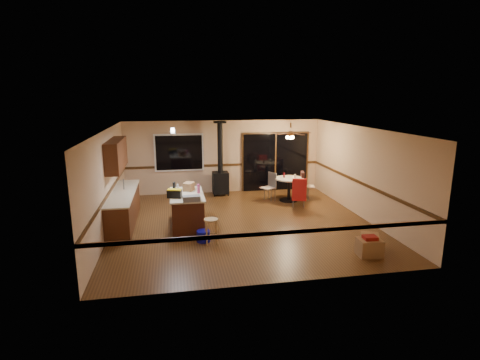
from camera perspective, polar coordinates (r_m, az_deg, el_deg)
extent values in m
plane|color=#503016|center=(10.48, 0.30, -6.50)|extent=(7.00, 7.00, 0.00)
plane|color=silver|center=(9.93, 0.31, 7.81)|extent=(7.00, 7.00, 0.00)
plane|color=tan|center=(13.52, -2.44, 3.57)|extent=(7.00, 0.00, 7.00)
plane|color=tan|center=(6.84, 5.75, -5.71)|extent=(7.00, 0.00, 7.00)
plane|color=tan|center=(10.10, -19.61, -0.33)|extent=(0.00, 7.00, 7.00)
plane|color=tan|center=(11.30, 18.04, 1.12)|extent=(0.00, 7.00, 7.00)
cube|color=black|center=(13.32, -9.27, 4.14)|extent=(1.72, 0.10, 1.32)
cube|color=black|center=(13.90, 5.39, 2.73)|extent=(2.52, 0.10, 2.10)
cube|color=#4E2613|center=(10.75, -17.27, -4.19)|extent=(0.60, 3.00, 0.86)
cube|color=beige|center=(10.63, -17.43, -1.87)|extent=(0.64, 3.04, 0.04)
cube|color=#4E2613|center=(10.65, -18.34, 3.70)|extent=(0.35, 2.00, 0.80)
cube|color=#461F11|center=(10.19, -8.05, -4.65)|extent=(0.80, 1.60, 0.86)
cube|color=beige|center=(10.07, -8.13, -2.21)|extent=(0.88, 1.68, 0.04)
cube|color=black|center=(13.22, -2.99, -0.38)|extent=(0.55, 0.50, 0.75)
cylinder|color=black|center=(13.00, -3.06, 5.04)|extent=(0.18, 0.18, 1.77)
cylinder|color=brown|center=(12.29, 7.71, 7.01)|extent=(0.24, 0.24, 0.10)
cylinder|color=brown|center=(12.27, 7.75, 8.26)|extent=(0.05, 0.05, 0.16)
sphere|color=#FFD88C|center=(12.30, 7.69, 6.45)|extent=(0.16, 0.16, 0.16)
cube|color=white|center=(10.06, -10.22, 7.44)|extent=(0.10, 1.20, 0.04)
cube|color=slate|center=(9.35, -7.41, -2.80)|extent=(0.44, 0.25, 0.13)
cube|color=black|center=(9.72, -9.95, -2.10)|extent=(0.39, 0.27, 0.20)
cube|color=gold|center=(9.69, -9.98, -1.46)|extent=(0.38, 0.26, 0.03)
cube|color=olive|center=(10.39, -7.81, -0.98)|extent=(0.35, 0.40, 0.22)
cylinder|color=black|center=(10.24, -10.00, -1.11)|extent=(0.10, 0.10, 0.27)
cylinder|color=#D84C8C|center=(10.06, -6.33, -1.32)|extent=(0.09, 0.09, 0.25)
cylinder|color=white|center=(10.45, -9.50, -1.09)|extent=(0.06, 0.06, 0.18)
cylinder|color=tan|center=(8.99, -4.40, -7.80)|extent=(0.38, 0.38, 0.61)
cylinder|color=#0B0B9E|center=(9.18, -5.59, -8.50)|extent=(0.43, 0.43, 0.27)
cylinder|color=black|center=(12.71, 7.41, -3.04)|extent=(0.60, 0.60, 0.04)
cylinder|color=black|center=(12.61, 7.46, -1.43)|extent=(0.10, 0.10, 0.70)
cylinder|color=beige|center=(12.53, 7.51, 0.21)|extent=(0.96, 0.96, 0.04)
cylinder|color=#590C14|center=(12.55, 6.73, 0.73)|extent=(0.06, 0.06, 0.16)
cylinder|color=beige|center=(12.52, 8.37, 0.59)|extent=(0.06, 0.06, 0.14)
cube|color=#BFA58E|center=(12.50, 4.27, -1.20)|extent=(0.54, 0.54, 0.03)
cube|color=slate|center=(12.56, 4.94, 0.03)|extent=(0.20, 0.37, 0.50)
cube|color=#BFA58E|center=(11.99, 8.94, -1.93)|extent=(0.49, 0.49, 0.03)
cube|color=slate|center=(11.74, 9.04, -0.98)|extent=(0.39, 0.14, 0.50)
cube|color=#B61814|center=(11.75, 9.02, -1.48)|extent=(0.45, 0.21, 0.70)
cube|color=#BFA58E|center=(12.87, 10.37, -0.97)|extent=(0.49, 0.49, 0.03)
cube|color=slate|center=(12.79, 9.57, 0.13)|extent=(0.13, 0.40, 0.50)
cube|color=black|center=(12.81, 9.46, -0.30)|extent=(0.21, 0.45, 0.70)
cube|color=olive|center=(13.08, -7.11, -1.86)|extent=(0.54, 0.50, 0.35)
cube|color=olive|center=(8.84, 19.10, -9.67)|extent=(0.53, 0.46, 0.38)
cube|color=olive|center=(9.34, 19.13, -8.67)|extent=(0.50, 0.48, 0.32)
cube|color=maroon|center=(8.76, 19.21, -8.28)|extent=(0.30, 0.26, 0.08)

